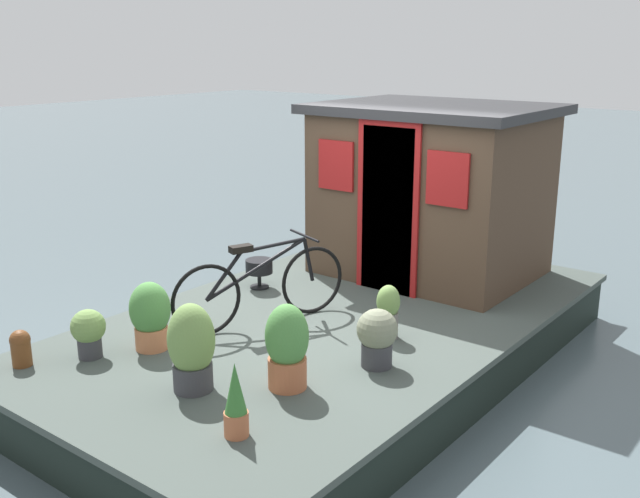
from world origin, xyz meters
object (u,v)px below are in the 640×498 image
Objects in this scene: potted_plant_geranium at (287,346)px; potted_plant_rosemary at (377,336)px; houseboat_cabin at (431,189)px; potted_plant_ivy at (150,315)px; potted_plant_lavender at (236,401)px; mooring_bollard at (21,347)px; bicycle at (261,286)px; potted_plant_sage at (388,310)px; charcoal_grill at (259,268)px; potted_plant_fern at (88,331)px; potted_plant_mint at (192,347)px.

potted_plant_rosemary is at bearing -23.66° from potted_plant_geranium.
houseboat_cabin is 3.47m from potted_plant_ivy.
potted_plant_lavender is 1.72× the size of mooring_bollard.
houseboat_cabin is 2.44m from bicycle.
bicycle is at bearing 85.13° from potted_plant_rosemary.
potted_plant_rosemary is (-0.11, -1.34, -0.11)m from bicycle.
houseboat_cabin reaches higher than potted_plant_rosemary.
charcoal_grill is at bearing 80.27° from potted_plant_sage.
mooring_bollard is at bearing 146.53° from potted_plant_fern.
potted_plant_mint is 2.20× the size of charcoal_grill.
potted_plant_geranium is (-1.27, 0.06, 0.08)m from potted_plant_sage.
bicycle is 2.49× the size of potted_plant_geranium.
potted_plant_lavender is at bearing -140.33° from charcoal_grill.
houseboat_cabin is 5.84× the size of potted_plant_fern.
potted_plant_rosemary is 0.99× the size of potted_plant_sage.
potted_plant_lavender reaches higher than charcoal_grill.
mooring_bollard is (-2.29, 1.99, -0.09)m from potted_plant_sage.
potted_plant_sage is at bearing -2.90° from potted_plant_geranium.
potted_plant_geranium is (0.46, -0.53, -0.01)m from potted_plant_mint.
potted_plant_mint reaches higher than mooring_bollard.
potted_plant_mint is 0.78m from potted_plant_lavender.
mooring_bollard is (-4.19, 1.29, -0.78)m from houseboat_cabin.
potted_plant_rosemary reaches higher than potted_plant_fern.
potted_plant_rosemary is at bearing -56.26° from potted_plant_fern.
potted_plant_ivy is 1.91× the size of charcoal_grill.
charcoal_grill is (2.16, 0.10, -0.01)m from potted_plant_fern.
potted_plant_ivy is at bearing -32.44° from mooring_bollard.
houseboat_cabin reaches higher than potted_plant_fern.
potted_plant_rosemary is 1.59× the size of mooring_bollard.
charcoal_grill is (-1.60, 1.10, -0.72)m from houseboat_cabin.
potted_plant_mint is 2.38m from charcoal_grill.
bicycle is (-2.34, 0.39, -0.57)m from houseboat_cabin.
potted_plant_fern is 0.85× the size of potted_plant_sage.
potted_plant_geranium is 2.18m from mooring_bollard.
potted_plant_sage reaches higher than potted_plant_fern.
potted_plant_rosemary reaches higher than mooring_bollard.
potted_plant_rosemary is 0.82× the size of potted_plant_ivy.
houseboat_cabin is at bearing -12.54° from potted_plant_ivy.
houseboat_cabin reaches higher than potted_plant_mint.
houseboat_cabin is 4.62× the size of potted_plant_lavender.
houseboat_cabin is 1.46× the size of bicycle.
bicycle is at bearing 20.74° from potted_plant_mint.
potted_plant_ivy is at bearing -31.36° from potted_plant_fern.
potted_plant_ivy is (-3.33, 0.74, -0.64)m from houseboat_cabin.
potted_plant_sage is at bearing -68.06° from bicycle.
bicycle is at bearing -25.96° from mooring_bollard.
potted_plant_lavender is 0.77m from potted_plant_geranium.
bicycle is at bearing 37.50° from potted_plant_lavender.
bicycle is 5.44× the size of mooring_bollard.
mooring_bollard is (-0.55, 1.39, -0.18)m from potted_plant_mint.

